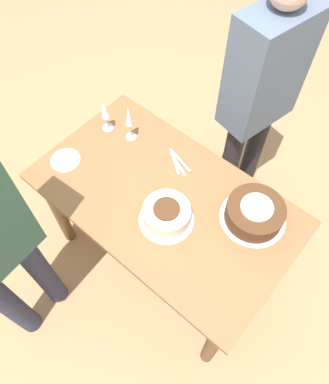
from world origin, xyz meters
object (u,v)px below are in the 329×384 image
Objects in this scene: cake_center_white at (166,215)px; cake_front_chocolate at (255,213)px; person_cutting at (261,90)px; wine_glass_near at (105,112)px; wine_glass_far at (129,118)px.

cake_front_chocolate is (-0.30, -0.27, -0.00)m from cake_center_white.
person_cutting is at bearing -86.16° from cake_center_white.
person_cutting is at bearing -133.37° from wine_glass_near.
wine_glass_near is at bearing 2.88° from cake_front_chocolate.
wine_glass_far reaches higher than cake_front_chocolate.
cake_center_white is 1.14× the size of wine_glass_far.
cake_center_white is 0.17× the size of person_cutting.
wine_glass_far reaches higher than cake_center_white.
cake_center_white and cake_front_chocolate have the same top height.
cake_front_chocolate is at bearing -179.19° from wine_glass_far.
cake_center_white is at bearing 159.94° from wine_glass_near.
cake_center_white is at bearing 15.57° from person_cutting.
wine_glass_far is 0.15× the size of person_cutting.
person_cutting is (0.06, -0.82, 0.15)m from cake_center_white.
cake_center_white is 0.84m from person_cutting.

